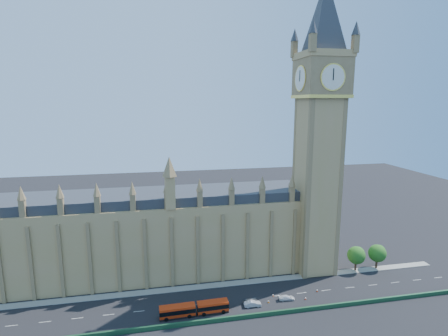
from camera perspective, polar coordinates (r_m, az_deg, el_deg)
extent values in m
plane|color=black|center=(107.47, -2.24, -21.20)|extent=(400.00, 400.00, 0.00)
cube|color=#A88C51|center=(121.08, -16.01, -11.19)|extent=(120.00, 20.00, 25.00)
cube|color=#2D3035|center=(116.70, -16.36, -4.79)|extent=(120.00, 18.00, 3.00)
cube|color=#A88C51|center=(119.76, 14.82, -3.08)|extent=(12.00, 12.00, 58.00)
cube|color=olive|center=(116.76, 15.65, 13.85)|extent=(14.00, 14.00, 12.00)
cylinder|color=silver|center=(110.42, 17.37, 13.97)|extent=(7.20, 0.30, 7.20)
cube|color=#A88C51|center=(117.40, 15.83, 17.26)|extent=(14.50, 14.50, 2.00)
cube|color=#1E4C2D|center=(99.69, -1.34, -23.59)|extent=(160.00, 0.60, 1.20)
cube|color=gray|center=(115.52, -3.03, -18.71)|extent=(160.00, 3.00, 0.16)
cylinder|color=#382619|center=(131.93, 20.69, -14.57)|extent=(0.70, 0.70, 4.00)
sphere|color=#184612|center=(130.51, 20.79, -13.18)|extent=(6.00, 6.00, 6.00)
sphere|color=#184612|center=(130.92, 21.04, -12.83)|extent=(4.38, 4.38, 4.38)
cylinder|color=#382619|center=(136.11, 23.63, -13.99)|extent=(0.70, 0.70, 4.00)
sphere|color=#184612|center=(134.75, 23.75, -12.63)|extent=(6.00, 6.00, 6.00)
sphere|color=#184612|center=(135.18, 23.98, -12.30)|extent=(4.38, 4.38, 4.38)
cube|color=red|center=(101.86, -7.62, -22.20)|extent=(9.61, 2.89, 3.18)
cube|color=red|center=(102.93, -1.85, -21.72)|extent=(8.55, 2.86, 3.18)
cube|color=black|center=(101.66, -7.62, -22.02)|extent=(9.66, 2.94, 1.21)
cube|color=black|center=(102.73, -1.85, -21.54)|extent=(8.60, 2.91, 1.21)
cylinder|color=black|center=(102.34, -4.87, -22.07)|extent=(0.90, 2.57, 2.55)
cylinder|color=black|center=(101.18, -9.40, -23.22)|extent=(1.07, 0.34, 1.06)
cylinder|color=black|center=(103.40, -9.50, -22.41)|extent=(1.07, 0.34, 1.06)
cylinder|color=black|center=(101.58, -5.66, -22.97)|extent=(1.07, 0.34, 1.06)
cylinder|color=black|center=(103.79, -5.86, -22.17)|extent=(1.07, 0.34, 1.06)
cylinder|color=black|center=(102.02, -3.32, -22.77)|extent=(1.07, 0.34, 1.06)
cylinder|color=black|center=(104.22, -3.58, -21.98)|extent=(1.07, 0.34, 1.06)
cylinder|color=black|center=(102.88, -0.09, -22.44)|extent=(1.07, 0.34, 1.06)
cylinder|color=black|center=(105.06, -0.43, -21.66)|extent=(1.07, 0.34, 1.06)
imported|color=#42464A|center=(107.14, 4.39, -20.86)|extent=(4.55, 2.11, 1.51)
imported|color=#A4A6AB|center=(105.95, 4.69, -21.22)|extent=(4.98, 1.93, 1.62)
imported|color=silver|center=(110.03, 10.19, -20.13)|extent=(4.83, 2.11, 1.38)
cube|color=black|center=(111.62, 13.16, -20.16)|extent=(0.48, 0.48, 0.04)
cone|color=#FF340D|center=(111.44, 13.17, -20.01)|extent=(0.53, 0.53, 0.76)
cylinder|color=white|center=(111.39, 13.17, -19.96)|extent=(0.37, 0.37, 0.13)
cube|color=black|center=(116.22, 14.97, -18.92)|extent=(0.45, 0.45, 0.04)
cone|color=red|center=(116.05, 14.97, -18.77)|extent=(0.50, 0.50, 0.77)
cylinder|color=white|center=(115.99, 14.98, -18.72)|extent=(0.38, 0.38, 0.13)
cube|color=black|center=(108.38, 7.28, -20.97)|extent=(0.48, 0.48, 0.04)
cone|color=orange|center=(108.20, 7.29, -20.81)|extent=(0.53, 0.53, 0.75)
cylinder|color=white|center=(108.15, 7.29, -20.76)|extent=(0.36, 0.36, 0.13)
cube|color=black|center=(111.46, 8.02, -20.02)|extent=(0.52, 0.52, 0.04)
cone|color=#E7470C|center=(111.30, 8.03, -19.88)|extent=(0.57, 0.57, 0.69)
cylinder|color=white|center=(111.25, 8.03, -19.84)|extent=(0.34, 0.34, 0.12)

